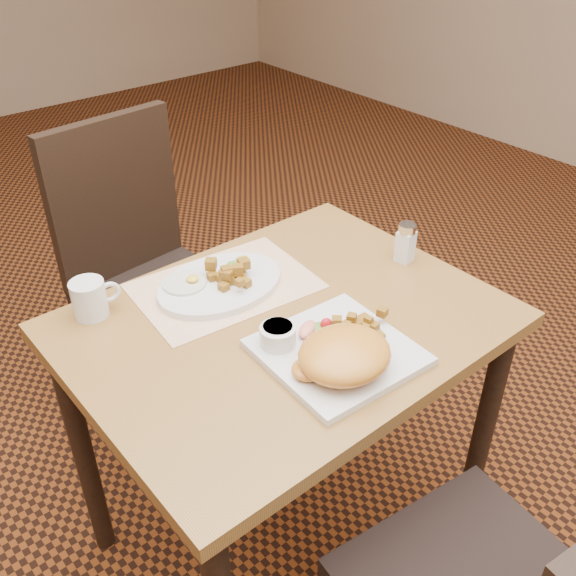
% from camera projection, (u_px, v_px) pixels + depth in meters
% --- Properties ---
extents(ground, '(8.00, 8.00, 0.00)m').
position_uv_depth(ground, '(286.00, 532.00, 1.80)').
color(ground, black).
rests_on(ground, ground).
extents(table, '(0.90, 0.70, 0.75)m').
position_uv_depth(table, '(285.00, 357.00, 1.44)').
color(table, olive).
rests_on(table, ground).
extents(chair_far, '(0.46, 0.47, 0.97)m').
position_uv_depth(chair_far, '(144.00, 264.00, 1.97)').
color(chair_far, black).
rests_on(chair_far, ground).
extents(placemat, '(0.43, 0.32, 0.00)m').
position_uv_depth(placemat, '(225.00, 286.00, 1.48)').
color(placemat, white).
rests_on(placemat, table).
extents(plate_square, '(0.30, 0.30, 0.02)m').
position_uv_depth(plate_square, '(337.00, 352.00, 1.28)').
color(plate_square, silver).
rests_on(plate_square, table).
extents(plate_oval, '(0.31, 0.23, 0.02)m').
position_uv_depth(plate_oval, '(220.00, 284.00, 1.47)').
color(plate_oval, silver).
rests_on(plate_oval, placemat).
extents(hollandaise_mound, '(0.19, 0.17, 0.07)m').
position_uv_depth(hollandaise_mound, '(344.00, 356.00, 1.21)').
color(hollandaise_mound, orange).
rests_on(hollandaise_mound, plate_square).
extents(ramekin, '(0.07, 0.07, 0.04)m').
position_uv_depth(ramekin, '(278.00, 335.00, 1.28)').
color(ramekin, silver).
rests_on(ramekin, plate_square).
extents(garnish_sq, '(0.09, 0.06, 0.03)m').
position_uv_depth(garnish_sq, '(314.00, 327.00, 1.31)').
color(garnish_sq, '#387223').
rests_on(garnish_sq, plate_square).
extents(fried_egg, '(0.10, 0.10, 0.02)m').
position_uv_depth(fried_egg, '(185.00, 282.00, 1.46)').
color(fried_egg, white).
rests_on(fried_egg, plate_oval).
extents(garnish_ov, '(0.07, 0.05, 0.02)m').
position_uv_depth(garnish_ov, '(240.00, 262.00, 1.52)').
color(garnish_ov, '#387223').
rests_on(garnish_ov, plate_oval).
extents(salt_shaker, '(0.05, 0.05, 0.10)m').
position_uv_depth(salt_shaker, '(406.00, 242.00, 1.55)').
color(salt_shaker, white).
rests_on(salt_shaker, table).
extents(coffee_mug, '(0.11, 0.07, 0.08)m').
position_uv_depth(coffee_mug, '(90.00, 298.00, 1.37)').
color(coffee_mug, silver).
rests_on(coffee_mug, table).
extents(home_fries_sq, '(0.12, 0.12, 0.03)m').
position_uv_depth(home_fries_sq, '(361.00, 326.00, 1.31)').
color(home_fries_sq, '#9C6919').
rests_on(home_fries_sq, plate_square).
extents(home_fries_ov, '(0.10, 0.13, 0.04)m').
position_uv_depth(home_fries_ov, '(230.00, 274.00, 1.46)').
color(home_fries_ov, '#9C6919').
rests_on(home_fries_ov, plate_oval).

